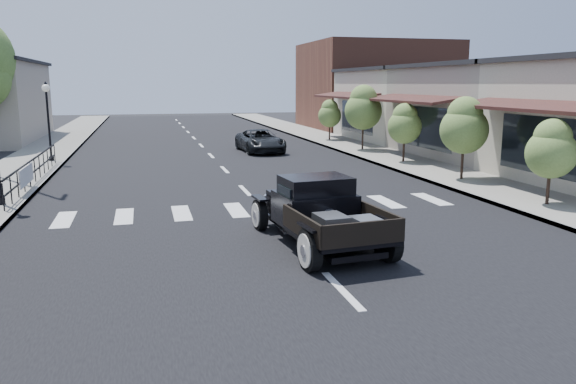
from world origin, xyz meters
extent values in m
plane|color=black|center=(0.00, 0.00, 0.00)|extent=(120.00, 120.00, 0.00)
cube|color=black|center=(0.00, 15.00, 0.01)|extent=(14.00, 80.00, 0.02)
cube|color=gray|center=(-8.50, 15.00, 0.07)|extent=(3.00, 80.00, 0.15)
cube|color=gray|center=(8.50, 15.00, 0.07)|extent=(3.00, 80.00, 0.15)
cube|color=gray|center=(15.00, 13.00, 2.25)|extent=(10.00, 9.00, 4.50)
cube|color=beige|center=(15.00, 22.00, 2.25)|extent=(10.00, 9.00, 4.50)
cube|color=brown|center=(15.50, 32.00, 3.50)|extent=(11.00, 10.00, 7.00)
imported|color=black|center=(2.82, 17.97, 0.61)|extent=(2.25, 4.50, 1.22)
camera|label=1|loc=(-3.36, -12.10, 3.71)|focal=35.00mm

